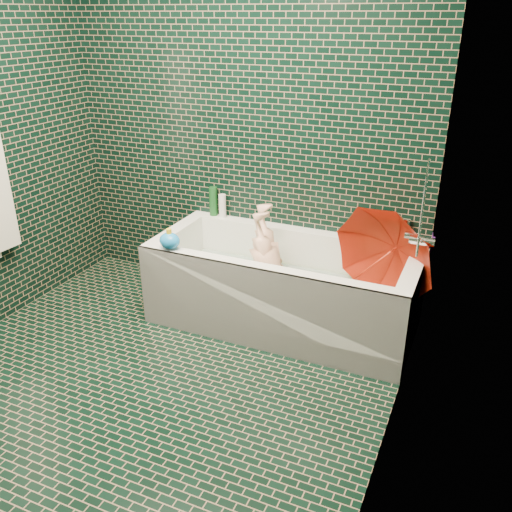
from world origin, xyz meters
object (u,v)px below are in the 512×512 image
at_px(rubber_duck, 398,238).
at_px(bathtub, 282,295).
at_px(bath_toy, 170,240).
at_px(child, 272,276).
at_px(umbrella, 373,265).

bearing_deg(rubber_duck, bathtub, -129.50).
bearing_deg(bath_toy, bathtub, 34.34).
xyz_separation_m(child, rubber_duck, (0.74, 0.29, 0.29)).
distance_m(bathtub, umbrella, 0.65).
xyz_separation_m(child, umbrella, (0.66, -0.05, 0.22)).
bearing_deg(bathtub, child, 152.19).
distance_m(umbrella, bath_toy, 1.25).
height_order(bathtub, child, bathtub).
distance_m(child, rubber_duck, 0.84).
xyz_separation_m(rubber_duck, bath_toy, (-1.29, -0.64, 0.01)).
relative_size(bathtub, bath_toy, 11.41).
bearing_deg(child, bath_toy, -68.86).
relative_size(child, bath_toy, 6.27).
distance_m(bathtub, rubber_duck, 0.83).
bearing_deg(umbrella, bath_toy, -143.47).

